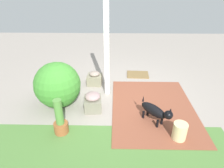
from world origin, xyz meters
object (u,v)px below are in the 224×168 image
(dog, at_px, (155,111))
(doormat, at_px, (138,75))
(stone_planter_mid, at_px, (93,102))
(stone_planter_nearest, at_px, (95,79))
(terracotta_pot_broad, at_px, (65,78))
(round_shrub, at_px, (58,85))
(terracotta_pot_tall, at_px, (60,121))
(ceramic_urn, at_px, (180,132))
(porch_pillar, at_px, (107,45))

(dog, height_order, doormat, dog)
(stone_planter_mid, distance_m, doormat, 2.07)
(stone_planter_nearest, xyz_separation_m, terracotta_pot_broad, (0.76, 0.09, 0.05))
(terracotta_pot_broad, xyz_separation_m, dog, (-2.11, 1.48, 0.07))
(terracotta_pot_broad, bearing_deg, stone_planter_nearest, -173.14)
(round_shrub, bearing_deg, terracotta_pot_tall, 105.74)
(round_shrub, bearing_deg, dog, 163.26)
(terracotta_pot_tall, distance_m, ceramic_urn, 2.16)
(terracotta_pot_tall, bearing_deg, ceramic_urn, 176.60)
(porch_pillar, bearing_deg, terracotta_pot_tall, 60.60)
(stone_planter_nearest, height_order, terracotta_pot_broad, terracotta_pot_broad)
(ceramic_urn, relative_size, doormat, 0.54)
(stone_planter_mid, bearing_deg, round_shrub, -13.69)
(porch_pillar, relative_size, stone_planter_mid, 5.67)
(terracotta_pot_tall, relative_size, doormat, 1.16)
(terracotta_pot_tall, bearing_deg, doormat, -124.24)
(porch_pillar, relative_size, ceramic_urn, 7.36)
(round_shrub, xyz_separation_m, ceramic_urn, (-2.42, 1.05, -0.34))
(round_shrub, distance_m, terracotta_pot_broad, 0.91)
(terracotta_pot_broad, xyz_separation_m, ceramic_urn, (-2.47, 1.91, -0.05))
(porch_pillar, xyz_separation_m, terracotta_pot_broad, (1.12, -0.36, -1.03))
(stone_planter_nearest, height_order, doormat, stone_planter_nearest)
(terracotta_pot_broad, relative_size, doormat, 0.62)
(stone_planter_nearest, bearing_deg, round_shrub, 53.47)
(terracotta_pot_broad, bearing_deg, round_shrub, 93.75)
(stone_planter_mid, distance_m, terracotta_pot_tall, 0.90)
(terracotta_pot_tall, height_order, ceramic_urn, terracotta_pot_tall)
(terracotta_pot_broad, bearing_deg, doormat, -161.43)
(porch_pillar, distance_m, doormat, 1.82)
(porch_pillar, xyz_separation_m, doormat, (-0.86, -1.02, -1.23))
(stone_planter_mid, xyz_separation_m, ceramic_urn, (-1.64, 0.86, -0.03))
(porch_pillar, bearing_deg, ceramic_urn, 131.06)
(terracotta_pot_broad, bearing_deg, ceramic_urn, 142.32)
(dog, bearing_deg, round_shrub, -16.74)
(stone_planter_mid, distance_m, dog, 1.34)
(round_shrub, distance_m, dog, 2.15)
(porch_pillar, distance_m, round_shrub, 1.39)
(ceramic_urn, bearing_deg, terracotta_pot_tall, -3.40)
(stone_planter_mid, xyz_separation_m, doormat, (-1.15, -1.72, -0.18))
(terracotta_pot_broad, relative_size, ceramic_urn, 1.14)
(porch_pillar, height_order, dog, porch_pillar)
(stone_planter_mid, bearing_deg, ceramic_urn, 152.32)
(round_shrub, bearing_deg, ceramic_urn, 156.54)
(porch_pillar, height_order, ceramic_urn, porch_pillar)
(terracotta_pot_tall, xyz_separation_m, dog, (-1.79, -0.30, 0.03))
(stone_planter_nearest, height_order, dog, dog)
(dog, distance_m, doormat, 2.16)
(dog, bearing_deg, stone_planter_nearest, -49.43)
(terracotta_pot_broad, relative_size, dog, 0.61)
(terracotta_pot_broad, bearing_deg, porch_pillar, 162.36)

